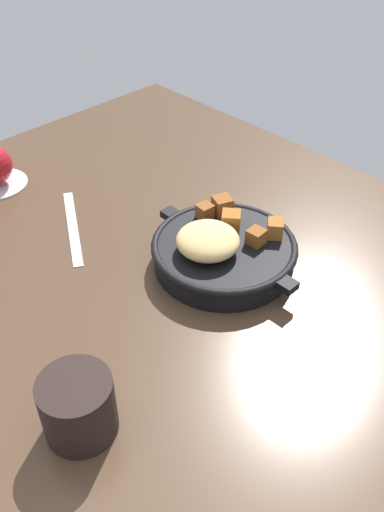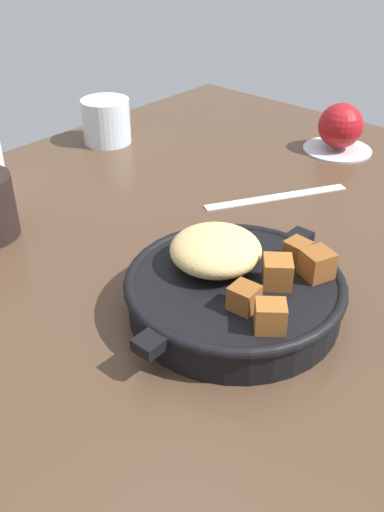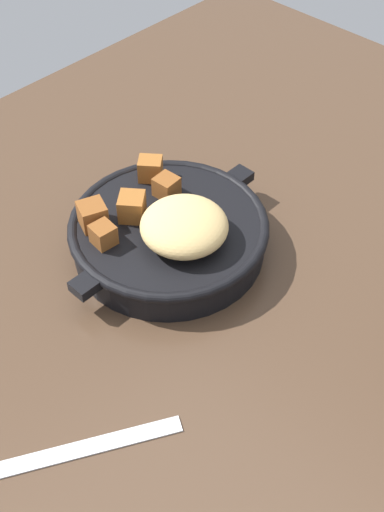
% 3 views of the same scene
% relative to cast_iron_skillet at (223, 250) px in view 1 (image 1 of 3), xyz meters
% --- Properties ---
extents(ground_plane, '(1.18, 0.95, 0.02)m').
position_rel_cast_iron_skillet_xyz_m(ground_plane, '(0.02, 0.07, -0.04)').
color(ground_plane, '#473323').
extents(cast_iron_skillet, '(0.27, 0.22, 0.08)m').
position_rel_cast_iron_skillet_xyz_m(cast_iron_skillet, '(0.00, 0.00, 0.00)').
color(cast_iron_skillet, black).
rests_on(cast_iron_skillet, ground_plane).
extents(butter_knife, '(0.19, 0.12, 0.00)m').
position_rel_cast_iron_skillet_xyz_m(butter_knife, '(0.24, 0.11, -0.03)').
color(butter_knife, silver).
rests_on(butter_knife, ground_plane).
extents(coffee_mug_dark, '(0.08, 0.08, 0.08)m').
position_rel_cast_iron_skillet_xyz_m(coffee_mug_dark, '(-0.09, 0.33, 0.01)').
color(coffee_mug_dark, black).
rests_on(coffee_mug_dark, ground_plane).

